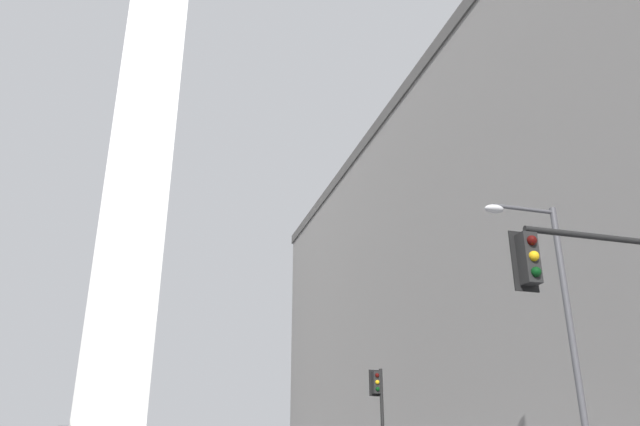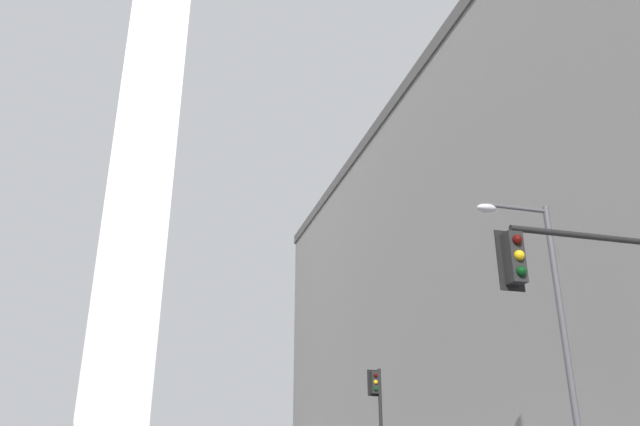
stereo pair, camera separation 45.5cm
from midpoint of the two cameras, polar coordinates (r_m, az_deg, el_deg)
building_right at (r=44.35m, az=21.66°, el=-6.21°), size 23.97×58.42×24.88m
obelisk at (r=75.26m, az=-15.94°, el=6.83°), size 8.39×8.39×75.90m
traffic_light_mid_right at (r=33.11m, az=5.06°, el=-17.60°), size 0.79×0.52×6.14m
street_lamp at (r=19.95m, az=20.43°, el=-9.22°), size 2.55×0.36×9.15m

